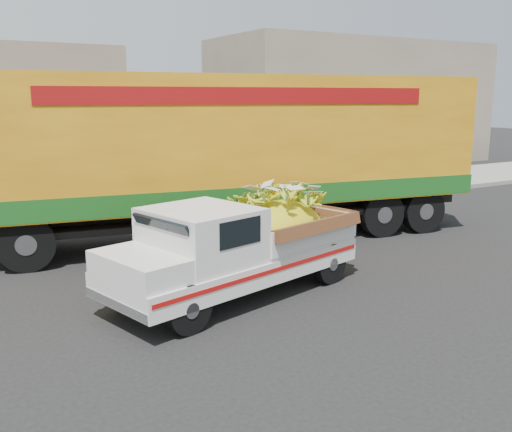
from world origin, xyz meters
TOP-DOWN VIEW (x-y plane):
  - ground at (0.00, 0.00)m, footprint 100.00×100.00m
  - curb at (0.00, 6.34)m, footprint 60.00×0.25m
  - sidewalk at (0.00, 8.44)m, footprint 60.00×4.00m
  - building_right at (14.00, 15.34)m, footprint 14.00×6.00m
  - pickup_truck at (-0.42, 0.47)m, footprint 4.88×2.79m
  - semi_trailer at (1.02, 3.88)m, footprint 12.07×4.41m

SIDE VIEW (x-z plane):
  - ground at x=0.00m, z-range 0.00..0.00m
  - sidewalk at x=0.00m, z-range 0.00..0.14m
  - curb at x=0.00m, z-range 0.00..0.15m
  - pickup_truck at x=-0.42m, z-range 0.06..1.68m
  - semi_trailer at x=1.02m, z-range 0.22..4.02m
  - building_right at x=14.00m, z-range 0.00..6.00m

